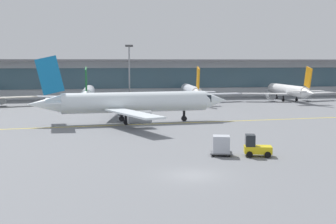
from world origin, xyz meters
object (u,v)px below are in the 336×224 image
Objects in this scene: gate_airplane_3 at (191,91)px; taxiing_regional_jet at (133,103)px; gate_airplane_4 at (288,90)px; baggage_tug at (256,147)px; cargo_dolly_lead at (221,145)px; apron_light_mast_1 at (129,70)px; gate_airplane_2 at (88,93)px.

taxiing_regional_jet reaches higher than gate_airplane_3.
baggage_tug is at bearing 152.75° from gate_airplane_4.
taxiing_regional_jet is 12.26× the size of cargo_dolly_lead.
apron_light_mast_1 is at bearing 80.73° from taxiing_regional_jet.
cargo_dolly_lead is (-3.15, 0.87, 0.16)m from baggage_tug.
baggage_tug is 66.58m from apron_light_mast_1.
apron_light_mast_1 is (-35.92, 8.53, 4.74)m from gate_airplane_4.
taxiing_regional_jet is 25.98m from cargo_dolly_lead.
taxiing_regional_jet reaches higher than gate_airplane_4.
apron_light_mast_1 is (-13.34, 6.70, 4.74)m from gate_airplane_3.
taxiing_regional_jet is 2.32× the size of apron_light_mast_1.
gate_airplane_2 is at bearing -135.43° from apron_light_mast_1.
apron_light_mast_1 is (-2.56, 65.17, 6.11)m from cargo_dolly_lead.
baggage_tug is (-30.21, -57.51, -1.53)m from gate_airplane_4.
taxiing_regional_jet reaches higher than baggage_tug.
gate_airplane_3 is at bearing 85.85° from gate_airplane_4.
gate_airplane_3 reaches higher than cargo_dolly_lead.
baggage_tug is (9.06, -26.09, -2.09)m from taxiing_regional_jet.
gate_airplane_4 is 37.22m from apron_light_mast_1.
apron_light_mast_1 reaches higher than gate_airplane_3.
gate_airplane_2 is 58.61m from baggage_tug.
baggage_tug is (15.36, -56.53, -1.53)m from gate_airplane_2.
gate_airplane_3 is 59.47m from cargo_dolly_lead.
taxiing_regional_jet is at bearing 118.58° from cargo_dolly_lead.
gate_airplane_3 is at bearing -80.68° from gate_airplane_2.
cargo_dolly_lead is (12.21, -55.67, -1.37)m from gate_airplane_2.
gate_airplane_3 is 1.00× the size of gate_airplane_4.
taxiing_regional_jet is at bearing -94.79° from apron_light_mast_1.
gate_airplane_4 is 64.98m from baggage_tug.
taxiing_regional_jet is at bearing -165.94° from gate_airplane_2.
gate_airplane_2 is at bearing 97.21° from taxiing_regional_jet.
gate_airplane_4 is (22.58, -1.82, 0.00)m from gate_airplane_3.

